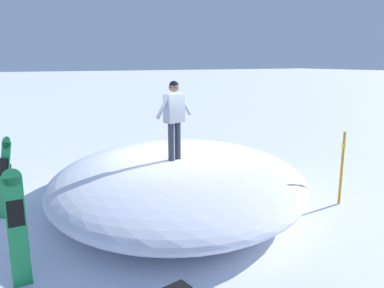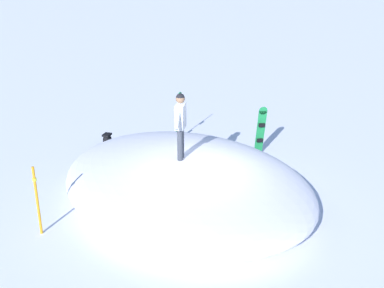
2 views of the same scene
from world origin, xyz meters
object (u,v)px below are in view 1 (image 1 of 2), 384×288
(snowboarder_standing, at_px, (174,113))
(snowboard_primary_upright, at_px, (5,176))
(snowboard_secondary_upright, at_px, (17,226))
(trail_marker_pole, at_px, (342,167))

(snowboarder_standing, relative_size, snowboard_primary_upright, 1.05)
(snowboard_secondary_upright, relative_size, trail_marker_pole, 1.04)
(snowboard_primary_upright, relative_size, trail_marker_pole, 0.99)
(snowboarder_standing, xyz_separation_m, trail_marker_pole, (1.91, 3.23, -1.19))
(snowboard_primary_upright, relative_size, snowboard_secondary_upright, 0.96)
(snowboard_primary_upright, distance_m, trail_marker_pole, 7.28)
(snowboarder_standing, height_order, snowboard_secondary_upright, snowboarder_standing)
(snowboarder_standing, xyz_separation_m, snowboard_secondary_upright, (1.95, -3.42, -1.17))
(snowboard_primary_upright, height_order, trail_marker_pole, trail_marker_pole)
(snowboarder_standing, height_order, snowboard_primary_upright, snowboarder_standing)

